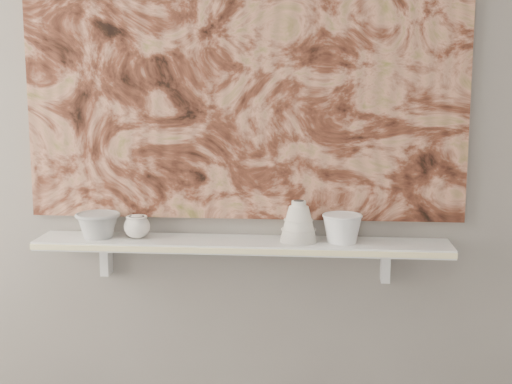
# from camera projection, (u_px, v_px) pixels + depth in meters

# --- Properties ---
(wall_back) EXTENTS (3.60, 0.00, 3.60)m
(wall_back) POSITION_uv_depth(u_px,v_px,m) (244.00, 114.00, 2.43)
(wall_back) COLOR slate
(wall_back) RESTS_ON floor
(shelf) EXTENTS (1.40, 0.18, 0.03)m
(shelf) POSITION_uv_depth(u_px,v_px,m) (241.00, 245.00, 2.41)
(shelf) COLOR white
(shelf) RESTS_ON wall_back
(shelf_stripe) EXTENTS (1.40, 0.01, 0.02)m
(shelf_stripe) POSITION_uv_depth(u_px,v_px,m) (238.00, 251.00, 2.32)
(shelf_stripe) COLOR #F8EAA5
(shelf_stripe) RESTS_ON shelf
(bracket_left) EXTENTS (0.03, 0.06, 0.12)m
(bracket_left) POSITION_uv_depth(u_px,v_px,m) (106.00, 258.00, 2.53)
(bracket_left) COLOR white
(bracket_left) RESTS_ON wall_back
(bracket_right) EXTENTS (0.03, 0.06, 0.12)m
(bracket_right) POSITION_uv_depth(u_px,v_px,m) (385.00, 264.00, 2.44)
(bracket_right) COLOR white
(bracket_right) RESTS_ON wall_back
(painting) EXTENTS (1.50, 0.02, 1.10)m
(painting) POSITION_uv_depth(u_px,v_px,m) (243.00, 57.00, 2.38)
(painting) COLOR brown
(painting) RESTS_ON wall_back
(house_motif) EXTENTS (0.09, 0.00, 0.08)m
(house_motif) POSITION_uv_depth(u_px,v_px,m) (377.00, 150.00, 2.39)
(house_motif) COLOR black
(house_motif) RESTS_ON painting
(bowl_grey) EXTENTS (0.19, 0.19, 0.09)m
(bowl_grey) POSITION_uv_depth(u_px,v_px,m) (98.00, 225.00, 2.44)
(bowl_grey) COLOR #999997
(bowl_grey) RESTS_ON shelf
(cup_cream) EXTENTS (0.12, 0.12, 0.08)m
(cup_cream) POSITION_uv_depth(u_px,v_px,m) (137.00, 227.00, 2.43)
(cup_cream) COLOR silver
(cup_cream) RESTS_ON shelf
(bell_vessel) EXTENTS (0.17, 0.17, 0.14)m
(bell_vessel) POSITION_uv_depth(u_px,v_px,m) (299.00, 221.00, 2.38)
(bell_vessel) COLOR silver
(bell_vessel) RESTS_ON shelf
(bowl_white) EXTENTS (0.15, 0.15, 0.10)m
(bowl_white) POSITION_uv_depth(u_px,v_px,m) (342.00, 228.00, 2.37)
(bowl_white) COLOR white
(bowl_white) RESTS_ON shelf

